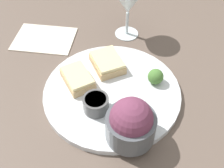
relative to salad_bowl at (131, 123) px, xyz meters
The scene contains 9 objects.
ground_plane 0.13m from the salad_bowl, 139.17° to the left, with size 4.00×4.00×0.00m, color brown.
dinner_plate 0.13m from the salad_bowl, 139.17° to the left, with size 0.30×0.30×0.01m.
salad_bowl is the anchor object (origin of this frame).
sauce_ramekin 0.09m from the salad_bowl, 169.10° to the left, with size 0.05×0.05×0.03m.
cheese_toast_near 0.20m from the salad_bowl, 135.94° to the left, with size 0.10×0.10×0.03m.
cheese_toast_far 0.18m from the salad_bowl, 161.21° to the left, with size 0.10×0.09×0.03m.
wine_glass 0.33m from the salad_bowl, 121.46° to the left, with size 0.09×0.09×0.14m.
garnish 0.15m from the salad_bowl, 98.43° to the left, with size 0.03×0.03×0.03m.
napkin 0.38m from the salad_bowl, 157.46° to the left, with size 0.19×0.17×0.01m.
Camera 1 is at (0.22, -0.34, 0.47)m, focal length 45.00 mm.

